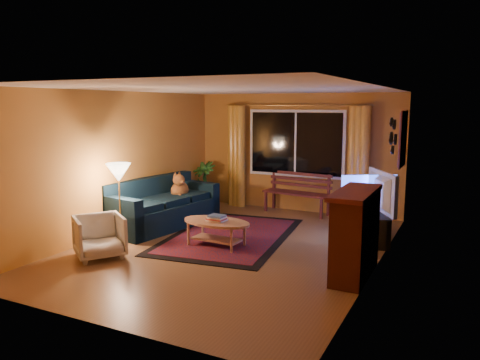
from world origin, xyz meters
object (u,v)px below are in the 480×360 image
at_px(coffee_table, 216,234).
at_px(bench, 296,203).
at_px(floor_lamp, 120,204).
at_px(armchair, 99,234).
at_px(tv_console, 373,226).
at_px(sofa, 163,203).

bearing_deg(coffee_table, bench, 82.46).
bearing_deg(coffee_table, floor_lamp, -161.86).
distance_m(bench, floor_lamp, 3.82).
distance_m(armchair, floor_lamp, 0.84).
relative_size(armchair, coffee_table, 0.60).
bearing_deg(floor_lamp, tv_console, 28.07).
relative_size(sofa, armchair, 3.17).
distance_m(floor_lamp, tv_console, 4.25).
xyz_separation_m(bench, tv_console, (1.83, -1.29, 0.03)).
bearing_deg(tv_console, sofa, 175.27).
height_order(bench, sofa, sofa).
bearing_deg(sofa, floor_lamp, -81.93).
distance_m(armchair, coffee_table, 1.81).
distance_m(sofa, tv_console, 3.80).
bearing_deg(bench, floor_lamp, -111.97).
relative_size(armchair, tv_console, 0.59).
bearing_deg(armchair, floor_lamp, 53.33).
height_order(armchair, floor_lamp, floor_lamp).
distance_m(armchair, tv_console, 4.44).
bearing_deg(tv_console, coffee_table, -163.37).
bearing_deg(armchair, tv_console, -16.09).
bearing_deg(floor_lamp, bench, 59.89).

